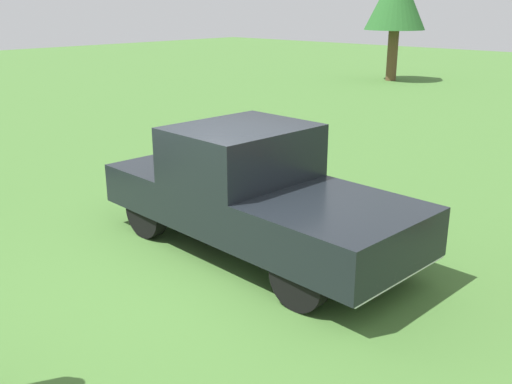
{
  "coord_description": "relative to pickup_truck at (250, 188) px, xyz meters",
  "views": [
    {
      "loc": [
        5.5,
        -4.96,
        3.45
      ],
      "look_at": [
        0.16,
        0.74,
        0.9
      ],
      "focal_mm": 40.63,
      "sensor_mm": 36.0,
      "label": 1
    }
  ],
  "objects": [
    {
      "name": "ground_plane",
      "position": [
        -0.03,
        -0.74,
        -0.94
      ],
      "size": [
        80.0,
        80.0,
        0.0
      ],
      "primitive_type": "plane",
      "color": "#477533"
    },
    {
      "name": "pickup_truck",
      "position": [
        0.0,
        0.0,
        0.0
      ],
      "size": [
        4.98,
        2.15,
        1.81
      ],
      "rotation": [
        0.0,
        0.0,
        6.24
      ],
      "color": "black",
      "rests_on": "ground_plane"
    }
  ]
}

